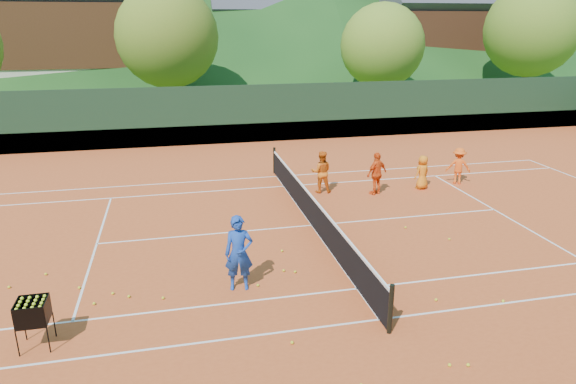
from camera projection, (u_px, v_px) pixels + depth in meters
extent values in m
plane|color=#34561A|center=(312.00, 226.00, 16.05)|extent=(400.00, 400.00, 0.00)
cube|color=#B8471D|center=(312.00, 226.00, 16.04)|extent=(40.00, 24.00, 0.02)
imported|color=#183FA1|center=(239.00, 253.00, 11.97)|extent=(0.71, 0.51, 1.83)
imported|color=orange|center=(321.00, 172.00, 18.93)|extent=(0.87, 0.74, 1.57)
imported|color=#F25115|center=(377.00, 173.00, 18.72)|extent=(1.00, 0.73, 1.58)
imported|color=orange|center=(422.00, 172.00, 19.38)|extent=(0.74, 0.61, 1.29)
imported|color=#FD5A16|center=(458.00, 166.00, 19.98)|extent=(1.06, 0.84, 1.43)
sphere|color=#CED423|center=(79.00, 288.00, 12.21)|extent=(0.07, 0.07, 0.07)
sphere|color=#CED423|center=(292.00, 343.00, 10.12)|extent=(0.07, 0.07, 0.07)
sphere|color=#CED423|center=(282.00, 251.00, 14.18)|extent=(0.07, 0.07, 0.07)
sphere|color=#CED423|center=(295.00, 272.00, 12.99)|extent=(0.07, 0.07, 0.07)
sphere|color=#CED423|center=(113.00, 293.00, 11.95)|extent=(0.07, 0.07, 0.07)
sphere|color=#CED423|center=(163.00, 298.00, 11.76)|extent=(0.07, 0.07, 0.07)
sphere|color=#CED423|center=(468.00, 365.00, 9.46)|extent=(0.07, 0.07, 0.07)
sphere|color=#CED423|center=(46.00, 274.00, 12.87)|extent=(0.07, 0.07, 0.07)
sphere|color=#CED423|center=(258.00, 285.00, 12.32)|extent=(0.07, 0.07, 0.07)
sphere|color=#CED423|center=(284.00, 270.00, 13.05)|extent=(0.07, 0.07, 0.07)
sphere|color=#CED423|center=(436.00, 300.00, 11.68)|extent=(0.07, 0.07, 0.07)
sphere|color=#CED423|center=(503.00, 301.00, 11.63)|extent=(0.07, 0.07, 0.07)
sphere|color=#CED423|center=(449.00, 239.00, 14.94)|extent=(0.07, 0.07, 0.07)
sphere|color=#CED423|center=(450.00, 365.00, 9.46)|extent=(0.07, 0.07, 0.07)
sphere|color=#CED423|center=(405.00, 227.00, 15.79)|extent=(0.07, 0.07, 0.07)
sphere|color=#CED423|center=(129.00, 296.00, 11.82)|extent=(0.07, 0.07, 0.07)
sphere|color=#CED423|center=(9.00, 287.00, 12.24)|extent=(0.07, 0.07, 0.07)
sphere|color=#CED423|center=(94.00, 304.00, 11.52)|extent=(0.07, 0.07, 0.07)
cube|color=silver|center=(380.00, 319.00, 10.96)|extent=(23.77, 0.06, 0.00)
cube|color=white|center=(277.00, 176.00, 21.12)|extent=(23.77, 0.06, 0.00)
cube|color=white|center=(357.00, 289.00, 12.23)|extent=(23.77, 0.06, 0.00)
cube|color=white|center=(284.00, 186.00, 19.85)|extent=(23.77, 0.06, 0.00)
cube|color=white|center=(97.00, 244.00, 14.70)|extent=(0.06, 8.23, 0.00)
cube|color=white|center=(494.00, 210.00, 17.38)|extent=(0.06, 8.23, 0.00)
cube|color=white|center=(312.00, 225.00, 16.04)|extent=(12.80, 0.06, 0.00)
cube|color=white|center=(312.00, 225.00, 16.04)|extent=(0.06, 10.97, 0.00)
cube|color=black|center=(312.00, 212.00, 15.90)|extent=(0.03, 11.97, 0.90)
cube|color=white|center=(312.00, 198.00, 15.75)|extent=(0.05, 11.97, 0.06)
cylinder|color=black|center=(391.00, 309.00, 10.33)|extent=(0.10, 0.10, 1.10)
cylinder|color=black|center=(274.00, 160.00, 21.41)|extent=(0.10, 0.10, 1.10)
cube|color=black|center=(252.00, 114.00, 26.67)|extent=(40.00, 0.05, 3.00)
cube|color=#185524|center=(252.00, 133.00, 26.99)|extent=(40.40, 0.05, 1.00)
cylinder|color=black|center=(17.00, 344.00, 9.67)|extent=(0.02, 0.02, 0.55)
cylinder|color=black|center=(49.00, 340.00, 9.79)|extent=(0.02, 0.02, 0.55)
cylinder|color=black|center=(25.00, 328.00, 10.18)|extent=(0.02, 0.02, 0.55)
cylinder|color=black|center=(54.00, 324.00, 10.30)|extent=(0.02, 0.02, 0.55)
cube|color=black|center=(34.00, 322.00, 9.90)|extent=(0.55, 0.55, 0.02)
cube|color=black|center=(29.00, 319.00, 9.57)|extent=(0.55, 0.02, 0.45)
cube|color=black|center=(36.00, 304.00, 10.08)|extent=(0.55, 0.02, 0.45)
cube|color=black|center=(17.00, 313.00, 9.77)|extent=(0.02, 0.55, 0.45)
cube|color=black|center=(48.00, 310.00, 9.89)|extent=(0.02, 0.55, 0.45)
sphere|color=#CCE526|center=(16.00, 309.00, 9.54)|extent=(0.07, 0.07, 0.07)
sphere|color=#CCE526|center=(18.00, 306.00, 9.66)|extent=(0.07, 0.07, 0.07)
sphere|color=#CCE526|center=(20.00, 302.00, 9.79)|extent=(0.07, 0.07, 0.07)
sphere|color=#CCE526|center=(22.00, 298.00, 9.92)|extent=(0.07, 0.07, 0.07)
sphere|color=#CCE526|center=(24.00, 309.00, 9.56)|extent=(0.07, 0.07, 0.07)
sphere|color=#CCE526|center=(26.00, 305.00, 9.69)|extent=(0.07, 0.07, 0.07)
sphere|color=#CCE526|center=(28.00, 301.00, 9.82)|extent=(0.07, 0.07, 0.07)
sphere|color=#CCE526|center=(30.00, 298.00, 9.94)|extent=(0.07, 0.07, 0.07)
sphere|color=#CCE526|center=(32.00, 308.00, 9.59)|extent=(0.07, 0.07, 0.07)
sphere|color=#CCE526|center=(34.00, 304.00, 9.72)|extent=(0.07, 0.07, 0.07)
sphere|color=#CCE526|center=(36.00, 300.00, 9.85)|extent=(0.07, 0.07, 0.07)
sphere|color=#CCE526|center=(37.00, 297.00, 9.97)|extent=(0.07, 0.07, 0.07)
sphere|color=#CCE526|center=(40.00, 307.00, 9.62)|extent=(0.07, 0.07, 0.07)
sphere|color=#CCE526|center=(42.00, 303.00, 9.75)|extent=(0.07, 0.07, 0.07)
sphere|color=#CCE526|center=(43.00, 300.00, 9.88)|extent=(0.07, 0.07, 0.07)
sphere|color=#CCE526|center=(45.00, 296.00, 10.00)|extent=(0.07, 0.07, 0.07)
cube|color=beige|center=(94.00, 82.00, 41.27)|extent=(12.00, 9.00, 2.88)
cube|color=#391E0F|center=(89.00, 35.00, 40.11)|extent=(12.24, 9.18, 4.48)
cube|color=beige|center=(279.00, 75.00, 48.37)|extent=(11.00, 8.00, 2.52)
cube|color=#341B0E|center=(278.00, 40.00, 47.36)|extent=(11.22, 8.16, 3.92)
cube|color=#404048|center=(278.00, 11.00, 46.55)|extent=(12.65, 8.82, 8.82)
cube|color=beige|center=(435.00, 75.00, 47.57)|extent=(10.00, 8.00, 2.70)
cube|color=#34190E|center=(438.00, 37.00, 46.49)|extent=(10.20, 8.16, 4.20)
cube|color=#403F47|center=(441.00, 5.00, 45.63)|extent=(11.50, 8.82, 8.82)
cylinder|color=#3B2617|center=(172.00, 97.00, 33.27)|extent=(0.36, 0.36, 2.88)
sphere|color=#476B1C|center=(167.00, 36.00, 32.08)|extent=(6.40, 6.40, 6.40)
cylinder|color=#432A1A|center=(379.00, 95.00, 35.33)|extent=(0.36, 0.36, 2.52)
sphere|color=#4A7920|center=(382.00, 46.00, 34.29)|extent=(5.60, 5.60, 5.60)
cylinder|color=#422A1A|center=(524.00, 85.00, 38.68)|extent=(0.36, 0.36, 3.06)
sphere|color=#45721E|center=(532.00, 30.00, 37.42)|extent=(6.80, 6.80, 6.80)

